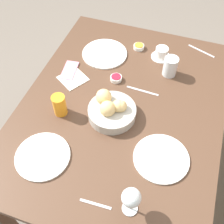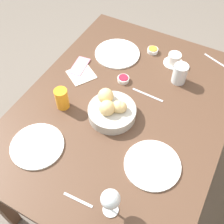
# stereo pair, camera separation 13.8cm
# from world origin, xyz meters

# --- Properties ---
(ground_plane) EXTENTS (10.00, 10.00, 0.00)m
(ground_plane) POSITION_xyz_m (0.00, 0.00, 0.00)
(ground_plane) COLOR #6B6056
(dining_table) EXTENTS (1.35, 1.02, 0.77)m
(dining_table) POSITION_xyz_m (0.00, 0.00, 0.68)
(dining_table) COLOR #4C3323
(dining_table) RESTS_ON ground_plane
(bread_basket) EXTENTS (0.24, 0.24, 0.12)m
(bread_basket) POSITION_xyz_m (0.07, -0.03, 0.82)
(bread_basket) COLOR #B2ADA3
(bread_basket) RESTS_ON dining_table
(plate_near_left) EXTENTS (0.27, 0.27, 0.01)m
(plate_near_left) POSITION_xyz_m (-0.35, -0.22, 0.78)
(plate_near_left) COLOR white
(plate_near_left) RESTS_ON dining_table
(plate_near_right) EXTENTS (0.25, 0.25, 0.01)m
(plate_near_right) POSITION_xyz_m (0.40, -0.25, 0.78)
(plate_near_right) COLOR white
(plate_near_right) RESTS_ON dining_table
(plate_far_center) EXTENTS (0.25, 0.25, 0.01)m
(plate_far_center) POSITION_xyz_m (0.23, 0.26, 0.78)
(plate_far_center) COLOR white
(plate_far_center) RESTS_ON dining_table
(juice_glass) EXTENTS (0.07, 0.07, 0.12)m
(juice_glass) POSITION_xyz_m (0.14, -0.28, 0.83)
(juice_glass) COLOR orange
(juice_glass) RESTS_ON dining_table
(water_tumbler) EXTENTS (0.08, 0.08, 0.11)m
(water_tumbler) POSITION_xyz_m (-0.31, 0.18, 0.83)
(water_tumbler) COLOR silver
(water_tumbler) RESTS_ON dining_table
(wine_glass) EXTENTS (0.08, 0.08, 0.16)m
(wine_glass) POSITION_xyz_m (0.49, 0.19, 0.89)
(wine_glass) COLOR silver
(wine_glass) RESTS_ON dining_table
(coffee_cup) EXTENTS (0.12, 0.12, 0.07)m
(coffee_cup) POSITION_xyz_m (-0.43, 0.11, 0.80)
(coffee_cup) COLOR white
(coffee_cup) RESTS_ON dining_table
(jam_bowl_berry) EXTENTS (0.07, 0.07, 0.03)m
(jam_bowl_berry) POSITION_xyz_m (-0.17, -0.09, 0.79)
(jam_bowl_berry) COLOR white
(jam_bowl_berry) RESTS_ON dining_table
(jam_bowl_honey) EXTENTS (0.07, 0.07, 0.03)m
(jam_bowl_honey) POSITION_xyz_m (-0.47, -0.04, 0.79)
(jam_bowl_honey) COLOR white
(jam_bowl_honey) RESTS_ON dining_table
(fork_silver) EXTENTS (0.02, 0.18, 0.00)m
(fork_silver) POSITION_xyz_m (-0.14, 0.07, 0.78)
(fork_silver) COLOR #B7B7BC
(fork_silver) RESTS_ON dining_table
(knife_silver) EXTENTS (0.08, 0.17, 0.00)m
(knife_silver) POSITION_xyz_m (-0.57, 0.33, 0.78)
(knife_silver) COLOR #B7B7BC
(knife_silver) RESTS_ON dining_table
(spoon_coffee) EXTENTS (0.02, 0.13, 0.00)m
(spoon_coffee) POSITION_xyz_m (0.52, 0.05, 0.78)
(spoon_coffee) COLOR #B7B7BC
(spoon_coffee) RESTS_ON dining_table
(napkin) EXTENTS (0.19, 0.19, 0.00)m
(napkin) POSITION_xyz_m (-0.10, -0.32, 0.78)
(napkin) COLOR silver
(napkin) RESTS_ON dining_table
(cell_phone) EXTENTS (0.16, 0.09, 0.01)m
(cell_phone) POSITION_xyz_m (-0.15, -0.36, 0.78)
(cell_phone) COLOR pink
(cell_phone) RESTS_ON dining_table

